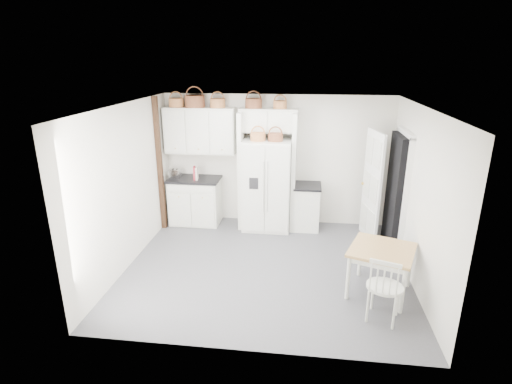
# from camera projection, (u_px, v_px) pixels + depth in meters

# --- Properties ---
(floor) EXTENTS (4.50, 4.50, 0.00)m
(floor) POSITION_uv_depth(u_px,v_px,m) (266.00, 267.00, 6.56)
(floor) COLOR #474747
(floor) RESTS_ON ground
(ceiling) EXTENTS (4.50, 4.50, 0.00)m
(ceiling) POSITION_uv_depth(u_px,v_px,m) (267.00, 106.00, 5.72)
(ceiling) COLOR white
(ceiling) RESTS_ON wall_back
(wall_back) EXTENTS (4.50, 0.00, 4.50)m
(wall_back) POSITION_uv_depth(u_px,v_px,m) (276.00, 160.00, 8.02)
(wall_back) COLOR silver
(wall_back) RESTS_ON floor
(wall_left) EXTENTS (0.00, 4.00, 4.00)m
(wall_left) POSITION_uv_depth(u_px,v_px,m) (127.00, 186.00, 6.40)
(wall_left) COLOR silver
(wall_left) RESTS_ON floor
(wall_right) EXTENTS (0.00, 4.00, 4.00)m
(wall_right) POSITION_uv_depth(u_px,v_px,m) (418.00, 198.00, 5.88)
(wall_right) COLOR silver
(wall_right) RESTS_ON floor
(refrigerator) EXTENTS (0.92, 0.74, 1.79)m
(refrigerator) POSITION_uv_depth(u_px,v_px,m) (267.00, 185.00, 7.83)
(refrigerator) COLOR silver
(refrigerator) RESTS_ON floor
(base_cab_left) EXTENTS (0.99, 0.62, 0.92)m
(base_cab_left) POSITION_uv_depth(u_px,v_px,m) (196.00, 201.00, 8.20)
(base_cab_left) COLOR silver
(base_cab_left) RESTS_ON floor
(base_cab_right) EXTENTS (0.49, 0.59, 0.86)m
(base_cab_right) POSITION_uv_depth(u_px,v_px,m) (307.00, 207.00, 7.94)
(base_cab_right) COLOR silver
(base_cab_right) RESTS_ON floor
(dining_table) EXTENTS (1.09, 1.09, 0.71)m
(dining_table) POSITION_uv_depth(u_px,v_px,m) (380.00, 271.00, 5.74)
(dining_table) COLOR #A16D3F
(dining_table) RESTS_ON floor
(windsor_chair) EXTENTS (0.58, 0.56, 0.96)m
(windsor_chair) POSITION_uv_depth(u_px,v_px,m) (385.00, 287.00, 5.11)
(windsor_chair) COLOR silver
(windsor_chair) RESTS_ON floor
(counter_left) EXTENTS (1.03, 0.67, 0.04)m
(counter_left) POSITION_uv_depth(u_px,v_px,m) (194.00, 179.00, 8.05)
(counter_left) COLOR black
(counter_left) RESTS_ON base_cab_left
(counter_right) EXTENTS (0.53, 0.63, 0.04)m
(counter_right) POSITION_uv_depth(u_px,v_px,m) (308.00, 186.00, 7.80)
(counter_right) COLOR black
(counter_right) RESTS_ON base_cab_right
(toaster) EXTENTS (0.26, 0.18, 0.17)m
(toaster) POSITION_uv_depth(u_px,v_px,m) (175.00, 173.00, 8.06)
(toaster) COLOR silver
(toaster) RESTS_ON counter_left
(cookbook_red) EXTENTS (0.07, 0.18, 0.26)m
(cookbook_red) POSITION_uv_depth(u_px,v_px,m) (194.00, 173.00, 7.92)
(cookbook_red) COLOR #A5232F
(cookbook_red) RESTS_ON counter_left
(cookbook_cream) EXTENTS (0.06, 0.17, 0.25)m
(cookbook_cream) POSITION_uv_depth(u_px,v_px,m) (197.00, 173.00, 7.91)
(cookbook_cream) COLOR beige
(cookbook_cream) RESTS_ON counter_left
(basket_upper_a) EXTENTS (0.29, 0.29, 0.16)m
(basket_upper_a) POSITION_uv_depth(u_px,v_px,m) (176.00, 103.00, 7.73)
(basket_upper_a) COLOR brown
(basket_upper_a) RESTS_ON upper_cabinet
(basket_upper_b) EXTENTS (0.38, 0.38, 0.23)m
(basket_upper_b) POSITION_uv_depth(u_px,v_px,m) (195.00, 101.00, 7.67)
(basket_upper_b) COLOR #582219
(basket_upper_b) RESTS_ON upper_cabinet
(basket_upper_c) EXTENTS (0.29, 0.29, 0.17)m
(basket_upper_c) POSITION_uv_depth(u_px,v_px,m) (218.00, 103.00, 7.63)
(basket_upper_c) COLOR brown
(basket_upper_c) RESTS_ON upper_cabinet
(basket_bridge_a) EXTENTS (0.32, 0.32, 0.18)m
(basket_bridge_a) POSITION_uv_depth(u_px,v_px,m) (254.00, 103.00, 7.55)
(basket_bridge_a) COLOR #582219
(basket_bridge_a) RESTS_ON bridge_cabinet
(basket_bridge_b) EXTENTS (0.25, 0.25, 0.15)m
(basket_bridge_b) POSITION_uv_depth(u_px,v_px,m) (280.00, 105.00, 7.49)
(basket_bridge_b) COLOR brown
(basket_bridge_b) RESTS_ON bridge_cabinet
(basket_fridge_a) EXTENTS (0.28, 0.28, 0.15)m
(basket_fridge_a) POSITION_uv_depth(u_px,v_px,m) (258.00, 137.00, 7.44)
(basket_fridge_a) COLOR brown
(basket_fridge_a) RESTS_ON refrigerator
(basket_fridge_b) EXTENTS (0.28, 0.28, 0.15)m
(basket_fridge_b) POSITION_uv_depth(u_px,v_px,m) (275.00, 137.00, 7.41)
(basket_fridge_b) COLOR #582219
(basket_fridge_b) RESTS_ON refrigerator
(upper_cabinet) EXTENTS (1.40, 0.34, 0.90)m
(upper_cabinet) POSITION_uv_depth(u_px,v_px,m) (200.00, 131.00, 7.84)
(upper_cabinet) COLOR silver
(upper_cabinet) RESTS_ON wall_back
(bridge_cabinet) EXTENTS (1.12, 0.34, 0.45)m
(bridge_cabinet) POSITION_uv_depth(u_px,v_px,m) (269.00, 120.00, 7.61)
(bridge_cabinet) COLOR silver
(bridge_cabinet) RESTS_ON wall_back
(fridge_panel_left) EXTENTS (0.08, 0.60, 2.30)m
(fridge_panel_left) POSITION_uv_depth(u_px,v_px,m) (242.00, 170.00, 7.86)
(fridge_panel_left) COLOR silver
(fridge_panel_left) RESTS_ON floor
(fridge_panel_right) EXTENTS (0.08, 0.60, 2.30)m
(fridge_panel_right) POSITION_uv_depth(u_px,v_px,m) (294.00, 172.00, 7.74)
(fridge_panel_right) COLOR silver
(fridge_panel_right) RESTS_ON floor
(trim_post) EXTENTS (0.09, 0.09, 2.60)m
(trim_post) POSITION_uv_depth(u_px,v_px,m) (160.00, 165.00, 7.67)
(trim_post) COLOR black
(trim_post) RESTS_ON floor
(doorway_void) EXTENTS (0.18, 0.85, 2.05)m
(doorway_void) POSITION_uv_depth(u_px,v_px,m) (396.00, 194.00, 6.92)
(doorway_void) COLOR black
(doorway_void) RESTS_ON floor
(door_slab) EXTENTS (0.21, 0.79, 2.05)m
(door_slab) POSITION_uv_depth(u_px,v_px,m) (372.00, 187.00, 7.27)
(door_slab) COLOR white
(door_slab) RESTS_ON floor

